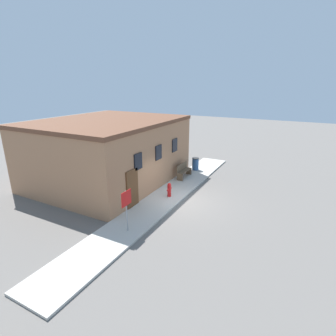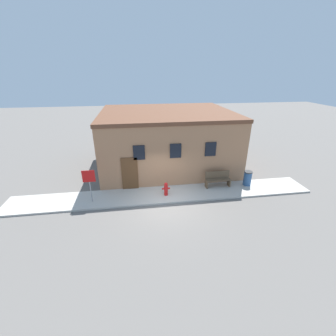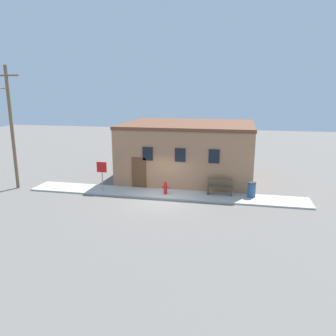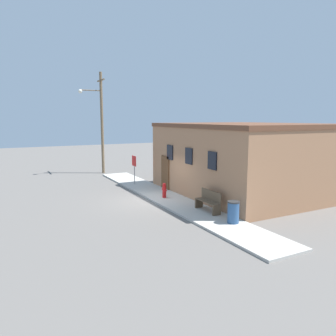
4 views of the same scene
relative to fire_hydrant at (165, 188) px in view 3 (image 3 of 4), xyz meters
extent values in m
plane|color=#66605B|center=(-0.12, -0.85, -0.52)|extent=(80.00, 80.00, 0.00)
cube|color=#BCB7AD|center=(-0.12, 0.16, -0.47)|extent=(18.21, 2.03, 0.10)
cube|color=#A87551|center=(0.76, 5.05, 1.49)|extent=(9.54, 7.75, 4.02)
cube|color=brown|center=(0.76, 5.05, 3.62)|extent=(9.64, 7.85, 0.24)
cube|color=black|center=(-1.47, 1.15, 1.97)|extent=(0.70, 0.08, 0.90)
cube|color=black|center=(0.76, 1.15, 1.97)|extent=(0.70, 0.08, 0.90)
cube|color=black|center=(2.99, 1.15, 1.97)|extent=(0.70, 0.08, 0.90)
cube|color=brown|center=(-2.10, 1.15, 0.58)|extent=(1.00, 0.08, 2.20)
cylinder|color=red|center=(0.00, 0.00, -0.08)|extent=(0.22, 0.22, 0.68)
sphere|color=red|center=(0.00, 0.00, 0.32)|extent=(0.20, 0.20, 0.20)
cylinder|color=red|center=(-0.17, 0.00, 0.03)|extent=(0.12, 0.10, 0.10)
cylinder|color=red|center=(0.17, 0.00, 0.03)|extent=(0.12, 0.10, 0.10)
cylinder|color=gray|center=(-4.29, -0.09, 0.56)|extent=(0.06, 0.06, 1.96)
cube|color=red|center=(-4.29, -0.11, 1.19)|extent=(0.69, 0.02, 0.69)
cube|color=brown|center=(2.70, 0.58, -0.18)|extent=(0.08, 0.44, 0.47)
cube|color=brown|center=(4.20, 0.58, -0.18)|extent=(0.08, 0.44, 0.47)
cube|color=brown|center=(3.45, 0.58, 0.08)|extent=(1.59, 0.44, 0.04)
cube|color=brown|center=(3.45, 0.78, 0.34)|extent=(1.59, 0.04, 0.50)
cylinder|color=#2D517F|center=(5.44, 0.55, 0.03)|extent=(0.50, 0.50, 0.90)
cylinder|color=#2D2D2D|center=(5.44, 0.55, 0.51)|extent=(0.52, 0.52, 0.06)
cylinder|color=brown|center=(-10.47, -0.43, 3.61)|extent=(0.23, 0.23, 8.27)
cube|color=brown|center=(-10.47, -0.43, 7.08)|extent=(1.80, 0.10, 0.10)
camera|label=1|loc=(-12.74, -6.65, 6.00)|focal=28.00mm
camera|label=2|loc=(-1.59, -11.66, 6.51)|focal=24.00mm
camera|label=3|loc=(4.35, -19.80, 6.06)|focal=35.00mm
camera|label=4|loc=(16.16, -8.23, 4.03)|focal=35.00mm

